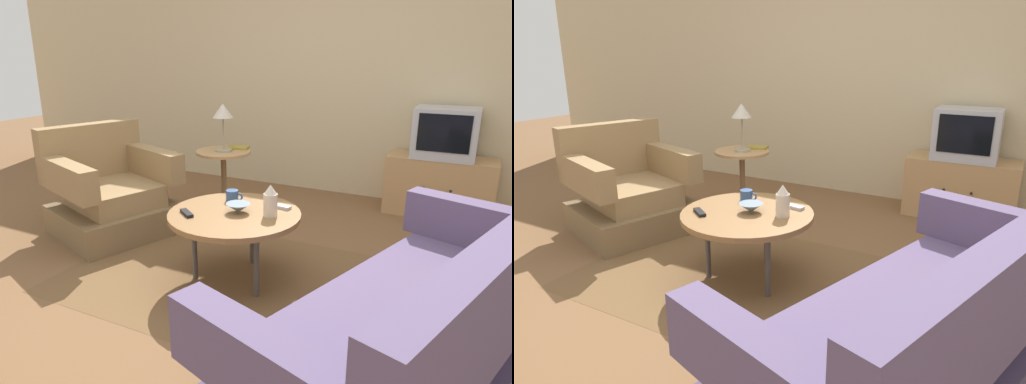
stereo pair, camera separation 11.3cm
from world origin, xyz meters
The scene contains 16 objects.
ground_plane centered at (0.00, 0.00, 0.00)m, with size 16.00×16.00×0.00m, color brown.
back_wall centered at (0.00, 2.43, 1.35)m, with size 9.00×0.12×2.70m, color #CCB78E.
area_rug centered at (0.00, 0.15, 0.00)m, with size 2.26×1.54×0.00m, color brown.
armchair centered at (-1.36, 0.45, 0.31)m, with size 1.08×1.11×0.88m.
couch centered at (1.23, -0.42, 0.29)m, with size 1.40×2.03×0.87m.
coffee_table centered at (0.00, 0.15, 0.45)m, with size 0.86×0.86×0.48m.
side_table centered at (-0.72, 1.24, 0.43)m, with size 0.50×0.50×0.60m.
tv_stand centered at (1.07, 2.12, 0.27)m, with size 0.94×0.44×0.55m.
television centered at (1.07, 2.11, 0.77)m, with size 0.54×0.40×0.45m.
table_lamp centered at (-0.71, 1.22, 0.93)m, with size 0.18×0.18×0.43m.
vase centered at (0.24, 0.20, 0.58)m, with size 0.09×0.09×0.21m.
mug centered at (-0.13, 0.35, 0.52)m, with size 0.13×0.09×0.08m.
bowl centered at (0.02, 0.17, 0.51)m, with size 0.16×0.16×0.06m.
tv_remote_dark centered at (-0.25, -0.02, 0.49)m, with size 0.14×0.12×0.02m.
tv_remote_silver centered at (0.22, 0.37, 0.49)m, with size 0.16×0.07×0.02m.
book centered at (-0.65, 1.39, 0.61)m, with size 0.21×0.18×0.02m.
Camera 1 is at (1.37, -2.26, 1.48)m, focal length 32.04 mm.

